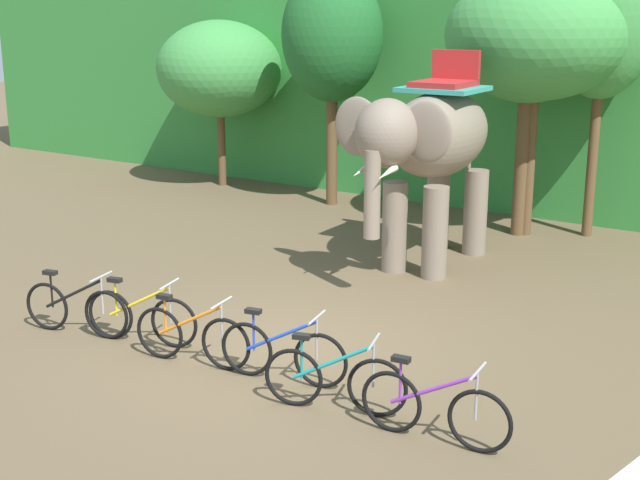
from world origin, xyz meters
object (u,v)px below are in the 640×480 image
(tree_right, at_px, (219,69))
(elephant, at_px, (431,145))
(bike_blue, at_px, (283,352))
(tree_center_left, at_px, (604,17))
(bike_black, at_px, (76,308))
(tree_center_right, at_px, (528,45))
(bike_teal, at_px, (334,380))
(bike_yellow, at_px, (142,317))
(bike_orange, at_px, (192,336))
(bike_purple, at_px, (434,409))
(tree_far_right, at_px, (332,36))
(tree_far_left, at_px, (537,36))

(tree_right, bearing_deg, elephant, -24.81)
(bike_blue, bearing_deg, tree_right, 133.47)
(tree_center_left, distance_m, bike_black, 11.21)
(tree_center_right, height_order, tree_center_left, tree_center_left)
(bike_black, height_order, bike_blue, same)
(bike_blue, relative_size, bike_teal, 1.02)
(bike_yellow, bearing_deg, bike_teal, -4.86)
(tree_center_left, distance_m, bike_orange, 10.49)
(bike_yellow, distance_m, bike_purple, 4.66)
(tree_right, xyz_separation_m, bike_black, (5.22, -9.42, -2.60))
(bike_teal, bearing_deg, tree_center_left, 90.40)
(tree_center_right, distance_m, tree_center_left, 1.50)
(tree_far_right, bearing_deg, tree_center_right, -2.95)
(tree_far_right, height_order, bike_teal, tree_far_right)
(tree_far_right, relative_size, bike_black, 3.23)
(bike_purple, bearing_deg, bike_orange, 177.77)
(bike_orange, height_order, bike_purple, same)
(tree_right, bearing_deg, tree_center_right, -3.84)
(tree_center_right, distance_m, elephant, 3.49)
(tree_center_right, bearing_deg, bike_black, -109.29)
(tree_right, bearing_deg, tree_center_left, 0.85)
(tree_center_right, height_order, bike_yellow, tree_center_right)
(tree_far_left, bearing_deg, bike_orange, -97.26)
(bike_yellow, xyz_separation_m, bike_orange, (1.08, -0.17, 0.00))
(elephant, bearing_deg, tree_center_right, 80.79)
(tree_center_right, relative_size, bike_teal, 3.01)
(bike_yellow, bearing_deg, tree_far_right, 106.56)
(tree_right, distance_m, tree_far_right, 3.74)
(tree_center_right, height_order, bike_teal, tree_center_right)
(bike_purple, bearing_deg, elephant, 117.65)
(tree_far_right, bearing_deg, elephant, -38.10)
(tree_far_left, distance_m, bike_blue, 9.36)
(tree_center_left, height_order, elephant, tree_center_left)
(tree_far_right, bearing_deg, bike_purple, -51.49)
(elephant, bearing_deg, bike_orange, -95.12)
(tree_center_right, bearing_deg, bike_orange, -96.56)
(bike_black, bearing_deg, tree_center_right, 70.71)
(tree_far_right, xyz_separation_m, tree_center_right, (4.71, -0.24, -0.08))
(tree_right, relative_size, bike_orange, 2.49)
(bike_blue, bearing_deg, bike_orange, -170.49)
(elephant, distance_m, bike_blue, 5.83)
(bike_orange, distance_m, bike_teal, 2.29)
(bike_orange, bearing_deg, elephant, 84.88)
(tree_right, relative_size, bike_blue, 2.50)
(bike_black, xyz_separation_m, bike_blue, (3.40, 0.33, 0.00))
(elephant, relative_size, bike_blue, 2.47)
(tree_center_left, distance_m, bike_teal, 10.36)
(tree_far_right, height_order, bike_purple, tree_far_right)
(bike_orange, bearing_deg, tree_far_right, 112.37)
(tree_far_right, distance_m, tree_far_left, 4.84)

